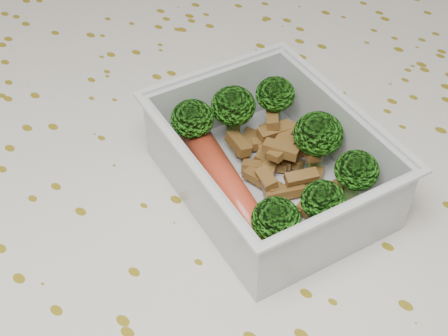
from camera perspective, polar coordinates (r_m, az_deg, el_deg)
The scene contains 6 objects.
dining_table at distance 0.52m, azimuth 0.84°, elevation -9.33°, with size 1.40×0.90×0.75m.
tablecloth at distance 0.48m, azimuth 0.90°, elevation -5.76°, with size 1.46×0.96×0.19m.
lunch_container at distance 0.44m, azimuth 4.20°, elevation -0.12°, with size 0.20×0.18×0.06m.
broccoli_florets at distance 0.44m, azimuth 4.96°, elevation 2.13°, with size 0.15×0.13×0.05m.
meat_pile at distance 0.46m, azimuth 5.27°, elevation 0.64°, with size 0.10×0.08×0.03m.
sausage at distance 0.43m, azimuth 0.48°, elevation -2.07°, with size 0.13×0.08×0.02m.
Camera 1 is at (0.19, -0.24, 1.09)m, focal length 50.00 mm.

